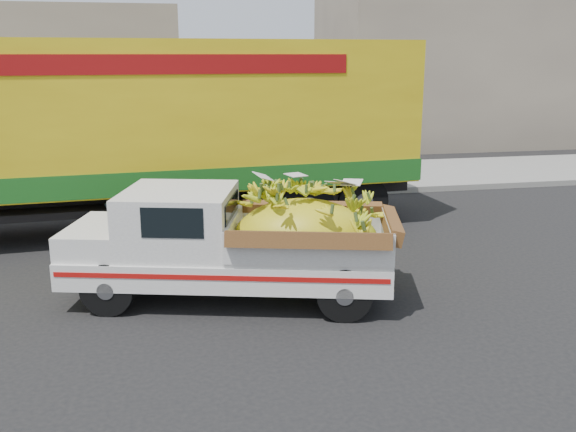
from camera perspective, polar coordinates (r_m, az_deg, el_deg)
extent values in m
plane|color=black|center=(9.04, -11.82, -9.10)|extent=(100.00, 100.00, 0.00)
cube|color=gray|center=(15.91, -11.96, 1.36)|extent=(60.00, 0.25, 0.15)
cube|color=gray|center=(17.97, -11.97, 2.80)|extent=(60.00, 4.00, 0.14)
cube|color=gray|center=(28.18, 18.17, 12.46)|extent=(14.00, 6.00, 6.00)
cylinder|color=black|center=(9.26, -15.73, -6.25)|extent=(0.78, 0.41, 0.75)
cylinder|color=black|center=(10.56, -13.19, -3.55)|extent=(0.78, 0.41, 0.75)
cylinder|color=black|center=(8.76, 5.06, -6.94)|extent=(0.78, 0.41, 0.75)
cylinder|color=black|center=(10.12, 4.87, -3.99)|extent=(0.78, 0.41, 0.75)
cube|color=silver|center=(9.49, -5.27, -4.15)|extent=(4.94, 2.86, 0.39)
cube|color=#A50F0C|center=(8.68, -6.13, -5.51)|extent=(4.40, 1.22, 0.07)
cube|color=silver|center=(10.12, -18.20, -4.26)|extent=(0.53, 1.62, 0.14)
cube|color=silver|center=(9.85, -16.35, -1.73)|extent=(1.23, 1.75, 0.36)
cube|color=silver|center=(9.45, -9.66, -0.34)|extent=(1.91, 1.97, 0.89)
cube|color=black|center=(8.62, -10.28, -0.63)|extent=(0.82, 0.23, 0.42)
cube|color=silver|center=(9.25, 1.97, -1.69)|extent=(2.64, 2.23, 0.51)
ellipsoid|color=yellow|center=(9.28, 1.35, -2.30)|extent=(2.34, 1.84, 1.27)
cylinder|color=black|center=(13.45, 6.51, 1.32)|extent=(1.12, 0.40, 1.10)
cylinder|color=black|center=(15.27, 3.65, 2.93)|extent=(1.12, 0.40, 1.10)
cylinder|color=black|center=(13.04, 1.63, 1.00)|extent=(1.12, 0.40, 1.10)
cylinder|color=black|center=(14.92, -0.70, 2.69)|extent=(1.12, 0.40, 1.10)
cube|color=black|center=(13.38, -14.14, 1.92)|extent=(12.04, 1.90, 0.36)
cube|color=yellow|center=(13.15, -14.56, 8.75)|extent=(11.92, 3.38, 2.84)
cube|color=#1B5E1B|center=(13.30, -14.25, 3.73)|extent=(11.98, 3.40, 0.45)
cube|color=maroon|center=(11.84, -14.65, 12.90)|extent=(8.38, 0.65, 0.35)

